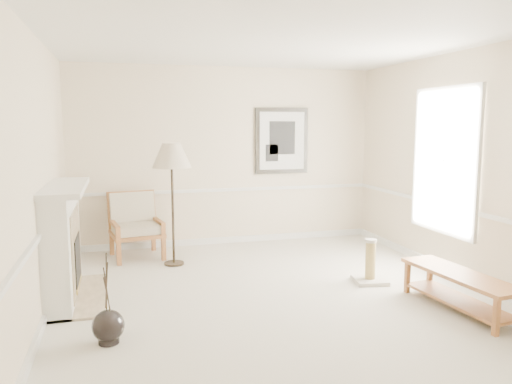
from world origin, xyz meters
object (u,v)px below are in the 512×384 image
(floor_vase, at_px, (108,327))
(bench, at_px, (459,285))
(armchair, at_px, (135,222))
(scratching_post, at_px, (370,269))
(floor_lamp, at_px, (172,159))

(floor_vase, xyz_separation_m, bench, (3.61, -0.14, 0.12))
(armchair, bearing_deg, floor_vase, -105.73)
(bench, bearing_deg, floor_vase, 177.79)
(armchair, relative_size, scratching_post, 1.74)
(bench, xyz_separation_m, scratching_post, (-0.46, 1.10, -0.10))
(armchair, xyz_separation_m, bench, (3.26, -3.20, -0.25))
(floor_vase, distance_m, bench, 3.62)
(floor_vase, relative_size, scratching_post, 1.54)
(floor_vase, xyz_separation_m, armchair, (0.35, 3.06, 0.36))
(floor_vase, relative_size, armchair, 0.89)
(armchair, height_order, bench, armchair)
(floor_lamp, bearing_deg, bench, -42.98)
(floor_vase, xyz_separation_m, floor_lamp, (0.85, 2.43, 1.35))
(armchair, bearing_deg, bench, -53.68)
(floor_vase, height_order, scratching_post, floor_vase)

